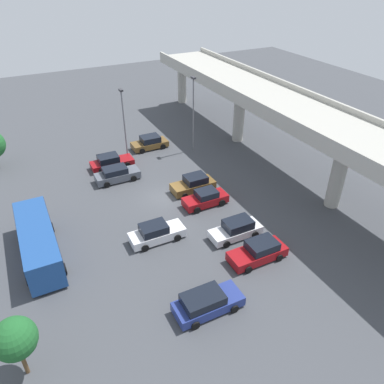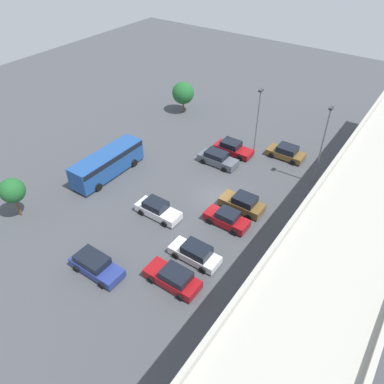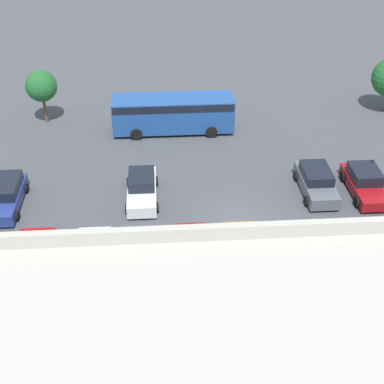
{
  "view_description": "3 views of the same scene",
  "coord_description": "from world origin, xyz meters",
  "px_view_note": "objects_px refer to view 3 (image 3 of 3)",
  "views": [
    {
      "loc": [
        28.9,
        -11.48,
        20.37
      ],
      "look_at": [
        2.92,
        1.59,
        1.88
      ],
      "focal_mm": 35.0,
      "sensor_mm": 36.0,
      "label": 1
    },
    {
      "loc": [
        26.3,
        15.38,
        24.61
      ],
      "look_at": [
        1.78,
        -1.76,
        1.02
      ],
      "focal_mm": 35.0,
      "sensor_mm": 36.0,
      "label": 2
    },
    {
      "loc": [
        4.4,
        24.65,
        19.35
      ],
      "look_at": [
        2.72,
        -0.44,
        2.15
      ],
      "focal_mm": 50.0,
      "sensor_mm": 36.0,
      "label": 3
    }
  ],
  "objects_px": {
    "parked_car_3": "(246,250)",
    "parked_car_4": "(193,251)",
    "parked_car_1": "(365,182)",
    "shuttle_bus": "(173,111)",
    "parked_car_5": "(142,188)",
    "parked_car_8": "(5,195)",
    "parked_car_2": "(316,182)",
    "parked_car_6": "(91,256)",
    "tree_front_centre": "(41,86)",
    "parked_car_7": "(30,260)"
  },
  "relations": [
    {
      "from": "parked_car_5",
      "to": "shuttle_bus",
      "type": "distance_m",
      "value": 9.28
    },
    {
      "from": "parked_car_7",
      "to": "shuttle_bus",
      "type": "height_order",
      "value": "shuttle_bus"
    },
    {
      "from": "parked_car_2",
      "to": "tree_front_centre",
      "type": "distance_m",
      "value": 21.9
    },
    {
      "from": "parked_car_2",
      "to": "parked_car_3",
      "type": "xyz_separation_m",
      "value": [
        5.47,
        6.34,
        0.02
      ]
    },
    {
      "from": "parked_car_6",
      "to": "parked_car_8",
      "type": "bearing_deg",
      "value": 43.94
    },
    {
      "from": "parked_car_1",
      "to": "parked_car_7",
      "type": "bearing_deg",
      "value": -73.12
    },
    {
      "from": "parked_car_3",
      "to": "tree_front_centre",
      "type": "distance_m",
      "value": 22.03
    },
    {
      "from": "parked_car_7",
      "to": "tree_front_centre",
      "type": "height_order",
      "value": "tree_front_centre"
    },
    {
      "from": "parked_car_3",
      "to": "parked_car_4",
      "type": "bearing_deg",
      "value": 87.08
    },
    {
      "from": "parked_car_2",
      "to": "tree_front_centre",
      "type": "height_order",
      "value": "tree_front_centre"
    },
    {
      "from": "parked_car_5",
      "to": "shuttle_bus",
      "type": "xyz_separation_m",
      "value": [
        -2.3,
        -8.95,
        0.88
      ]
    },
    {
      "from": "parked_car_2",
      "to": "parked_car_4",
      "type": "relative_size",
      "value": 1.07
    },
    {
      "from": "parked_car_2",
      "to": "parked_car_6",
      "type": "relative_size",
      "value": 1.02
    },
    {
      "from": "parked_car_7",
      "to": "parked_car_8",
      "type": "relative_size",
      "value": 0.99
    },
    {
      "from": "parked_car_5",
      "to": "tree_front_centre",
      "type": "bearing_deg",
      "value": -145.41
    },
    {
      "from": "parked_car_4",
      "to": "parked_car_6",
      "type": "height_order",
      "value": "parked_car_6"
    },
    {
      "from": "parked_car_6",
      "to": "parked_car_8",
      "type": "height_order",
      "value": "parked_car_6"
    },
    {
      "from": "parked_car_1",
      "to": "shuttle_bus",
      "type": "height_order",
      "value": "shuttle_bus"
    },
    {
      "from": "parked_car_2",
      "to": "parked_car_8",
      "type": "relative_size",
      "value": 0.98
    },
    {
      "from": "parked_car_2",
      "to": "parked_car_7",
      "type": "distance_m",
      "value": 17.93
    },
    {
      "from": "parked_car_2",
      "to": "tree_front_centre",
      "type": "relative_size",
      "value": 1.1
    },
    {
      "from": "parked_car_6",
      "to": "parked_car_4",
      "type": "bearing_deg",
      "value": -89.36
    },
    {
      "from": "parked_car_3",
      "to": "shuttle_bus",
      "type": "distance_m",
      "value": 15.65
    },
    {
      "from": "parked_car_8",
      "to": "shuttle_bus",
      "type": "distance_m",
      "value": 14.11
    },
    {
      "from": "parked_car_3",
      "to": "tree_front_centre",
      "type": "bearing_deg",
      "value": 37.2
    },
    {
      "from": "parked_car_3",
      "to": "tree_front_centre",
      "type": "height_order",
      "value": "tree_front_centre"
    },
    {
      "from": "parked_car_4",
      "to": "shuttle_bus",
      "type": "distance_m",
      "value": 15.17
    },
    {
      "from": "parked_car_6",
      "to": "tree_front_centre",
      "type": "xyz_separation_m",
      "value": [
        5.1,
        -17.38,
        2.26
      ]
    },
    {
      "from": "parked_car_2",
      "to": "tree_front_centre",
      "type": "bearing_deg",
      "value": -120.71
    },
    {
      "from": "parked_car_5",
      "to": "parked_car_4",
      "type": "bearing_deg",
      "value": 24.15
    },
    {
      "from": "shuttle_bus",
      "to": "parked_car_3",
      "type": "bearing_deg",
      "value": 102.1
    },
    {
      "from": "parked_car_6",
      "to": "parked_car_8",
      "type": "relative_size",
      "value": 0.96
    },
    {
      "from": "parked_car_3",
      "to": "parked_car_5",
      "type": "bearing_deg",
      "value": 41.39
    },
    {
      "from": "parked_car_3",
      "to": "parked_car_6",
      "type": "distance_m",
      "value": 8.15
    },
    {
      "from": "parked_car_2",
      "to": "parked_car_5",
      "type": "distance_m",
      "value": 11.05
    },
    {
      "from": "parked_car_2",
      "to": "shuttle_bus",
      "type": "distance_m",
      "value": 12.54
    },
    {
      "from": "parked_car_4",
      "to": "parked_car_5",
      "type": "height_order",
      "value": "parked_car_5"
    },
    {
      "from": "parked_car_5",
      "to": "parked_car_6",
      "type": "distance_m",
      "value": 6.76
    },
    {
      "from": "parked_car_1",
      "to": "parked_car_2",
      "type": "distance_m",
      "value": 3.09
    },
    {
      "from": "parked_car_8",
      "to": "parked_car_3",
      "type": "bearing_deg",
      "value": 66.35
    },
    {
      "from": "parked_car_1",
      "to": "parked_car_8",
      "type": "xyz_separation_m",
      "value": [
        22.52,
        -0.04,
        0.02
      ]
    },
    {
      "from": "parked_car_5",
      "to": "tree_front_centre",
      "type": "relative_size",
      "value": 1.1
    },
    {
      "from": "parked_car_3",
      "to": "parked_car_5",
      "type": "distance_m",
      "value": 8.44
    },
    {
      "from": "parked_car_8",
      "to": "parked_car_6",
      "type": "bearing_deg",
      "value": 43.94
    },
    {
      "from": "parked_car_3",
      "to": "parked_car_5",
      "type": "relative_size",
      "value": 0.95
    },
    {
      "from": "parked_car_6",
      "to": "parked_car_5",
      "type": "bearing_deg",
      "value": -22.42
    },
    {
      "from": "parked_car_5",
      "to": "parked_car_8",
      "type": "height_order",
      "value": "parked_car_5"
    },
    {
      "from": "parked_car_2",
      "to": "parked_car_7",
      "type": "bearing_deg",
      "value": -69.45
    },
    {
      "from": "parked_car_5",
      "to": "parked_car_8",
      "type": "relative_size",
      "value": 0.98
    },
    {
      "from": "parked_car_6",
      "to": "shuttle_bus",
      "type": "bearing_deg",
      "value": -17.8
    }
  ]
}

